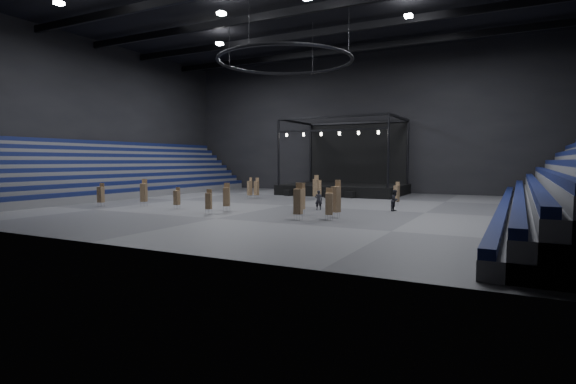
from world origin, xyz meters
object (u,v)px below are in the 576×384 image
at_px(chair_stack_8, 177,197).
at_px(chair_stack_10, 144,192).
at_px(chair_stack_11, 397,193).
at_px(flight_case_right, 350,195).
at_px(chair_stack_4, 227,196).
at_px(chair_stack_5, 101,194).
at_px(chair_stack_6, 319,189).
at_px(crew_member, 395,200).
at_px(stage, 346,182).
at_px(chair_stack_13, 250,188).
at_px(chair_stack_9, 209,201).
at_px(chair_stack_0, 298,201).
at_px(chair_stack_2, 329,203).
at_px(flight_case_left, 288,193).
at_px(flight_case_mid, 330,194).
at_px(man_center, 319,200).
at_px(chair_stack_7, 256,188).
at_px(chair_stack_12, 336,199).
at_px(chair_stack_3, 301,198).
at_px(chair_stack_1, 316,187).

xyz_separation_m(chair_stack_8, chair_stack_10, (-4.23, 0.46, 0.28)).
bearing_deg(chair_stack_11, flight_case_right, 156.59).
height_order(chair_stack_4, chair_stack_5, chair_stack_4).
distance_m(chair_stack_6, chair_stack_11, 9.75).
bearing_deg(crew_member, chair_stack_11, 20.63).
bearing_deg(stage, chair_stack_13, -121.39).
xyz_separation_m(chair_stack_8, chair_stack_9, (4.50, -1.52, 0.02)).
relative_size(stage, chair_stack_5, 6.64).
height_order(chair_stack_0, chair_stack_2, chair_stack_0).
height_order(flight_case_left, chair_stack_4, chair_stack_4).
height_order(chair_stack_4, chair_stack_8, chair_stack_4).
bearing_deg(chair_stack_8, stage, 70.00).
bearing_deg(chair_stack_9, chair_stack_5, 160.87).
xyz_separation_m(flight_case_mid, chair_stack_13, (-7.28, -4.94, 0.75)).
distance_m(chair_stack_4, chair_stack_10, 8.88).
bearing_deg(man_center, chair_stack_7, -50.31).
relative_size(flight_case_right, chair_stack_13, 0.49).
relative_size(chair_stack_2, chair_stack_10, 0.92).
relative_size(stage, flight_case_mid, 11.27).
distance_m(flight_case_left, chair_stack_4, 16.61).
relative_size(chair_stack_7, crew_member, 1.29).
bearing_deg(chair_stack_12, chair_stack_2, -69.64).
bearing_deg(chair_stack_3, man_center, 90.23).
distance_m(flight_case_left, chair_stack_0, 21.55).
height_order(flight_case_right, chair_stack_5, chair_stack_5).
bearing_deg(chair_stack_4, chair_stack_12, -24.08).
relative_size(chair_stack_9, crew_member, 1.09).
bearing_deg(chair_stack_2, chair_stack_10, 157.50).
height_order(flight_case_left, flight_case_right, flight_case_right).
height_order(stage, chair_stack_11, stage).
distance_m(flight_case_mid, flight_case_right, 2.24).
distance_m(stage, chair_stack_2, 25.12).
xyz_separation_m(chair_stack_0, chair_stack_13, (-12.46, 13.55, -0.18)).
relative_size(chair_stack_0, chair_stack_13, 1.14).
xyz_separation_m(chair_stack_1, chair_stack_4, (-2.42, -12.46, -0.13)).
distance_m(flight_case_mid, chair_stack_8, 18.19).
bearing_deg(chair_stack_5, chair_stack_3, -0.17).
distance_m(flight_case_left, chair_stack_10, 17.62).
bearing_deg(chair_stack_0, crew_member, 57.32).
bearing_deg(chair_stack_7, chair_stack_2, -41.24).
height_order(flight_case_right, chair_stack_13, chair_stack_13).
height_order(chair_stack_9, chair_stack_13, chair_stack_13).
bearing_deg(chair_stack_10, chair_stack_8, -27.06).
bearing_deg(flight_case_right, chair_stack_12, -73.75).
distance_m(stage, flight_case_left, 7.94).
relative_size(flight_case_mid, flight_case_right, 1.12).
distance_m(chair_stack_2, chair_stack_9, 9.77).
height_order(chair_stack_4, man_center, chair_stack_4).
bearing_deg(flight_case_right, chair_stack_1, -118.05).
bearing_deg(chair_stack_4, chair_stack_3, -17.82).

